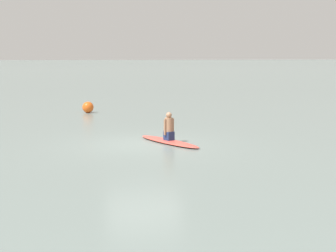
% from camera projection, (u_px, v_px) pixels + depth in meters
% --- Properties ---
extents(ground_plane, '(400.00, 400.00, 0.00)m').
position_uv_depth(ground_plane, '(143.00, 144.00, 17.73)').
color(ground_plane, slate).
extents(surfboard, '(1.96, 3.09, 0.10)m').
position_uv_depth(surfboard, '(169.00, 141.00, 18.01)').
color(surfboard, '#D84C3F').
rests_on(surfboard, ground).
extents(person_paddler, '(0.40, 0.39, 0.94)m').
position_uv_depth(person_paddler, '(169.00, 127.00, 17.94)').
color(person_paddler, navy).
rests_on(person_paddler, surfboard).
extents(buoy_marker, '(0.56, 0.56, 0.56)m').
position_uv_depth(buoy_marker, '(88.00, 107.00, 26.90)').
color(buoy_marker, '#E55919').
rests_on(buoy_marker, ground).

